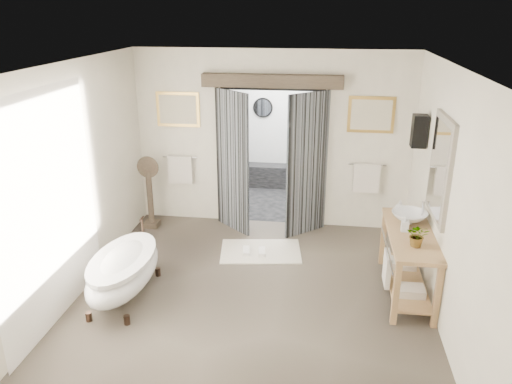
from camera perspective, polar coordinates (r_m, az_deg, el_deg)
ground_plane at (r=6.47m, az=-0.75°, el=-12.30°), size 5.00×5.00×0.00m
room_shell at (r=5.59m, az=-1.37°, el=3.33°), size 4.52×5.02×2.91m
shower_room at (r=9.76m, az=2.75°, el=5.01°), size 2.22×2.01×2.51m
back_wall_dressing at (r=7.98m, az=1.70°, el=6.39°), size 3.82×0.68×2.52m
clawfoot_tub at (r=6.58m, az=-14.88°, el=-8.62°), size 0.72×1.61×0.79m
vanity at (r=6.68m, az=16.81°, el=-7.15°), size 0.57×1.60×0.85m
pedestal_mirror at (r=8.47m, az=-12.01°, el=-0.57°), size 0.36×0.24×1.23m
rug at (r=7.64m, az=0.54°, el=-6.77°), size 1.30×0.96×0.01m
slippers at (r=7.56m, az=-0.22°, el=-6.79°), size 0.38×0.27×0.05m
basin at (r=6.78m, az=17.12°, el=-2.81°), size 0.55×0.55×0.16m
plant at (r=6.15m, az=18.01°, el=-4.72°), size 0.29×0.26×0.28m
soap_bottle_a at (r=6.52m, az=16.67°, el=-3.50°), size 0.10×0.10×0.20m
soap_bottle_b at (r=7.08m, az=16.11°, el=-1.63°), size 0.18×0.18×0.18m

